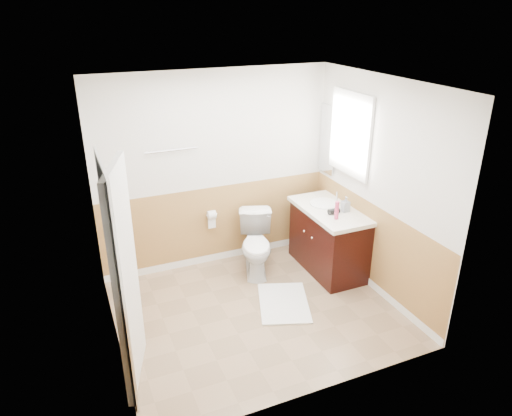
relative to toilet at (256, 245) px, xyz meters
name	(u,v)px	position (x,y,z in m)	size (l,w,h in m)	color
floor	(257,311)	(-0.35, -0.81, -0.38)	(3.00, 3.00, 0.00)	#8C7051
ceiling	(257,84)	(-0.35, -0.81, 2.12)	(3.00, 3.00, 0.00)	white
wall_back	(216,171)	(-0.35, 0.49, 0.87)	(3.00, 3.00, 0.00)	silver
wall_front	(322,271)	(-0.35, -2.11, 0.87)	(3.00, 3.00, 0.00)	silver
wall_left	(104,236)	(-1.85, -0.81, 0.87)	(3.00, 3.00, 0.00)	silver
wall_right	(378,189)	(1.15, -0.81, 0.87)	(3.00, 3.00, 0.00)	silver
wainscot_back	(218,226)	(-0.35, 0.47, 0.12)	(3.00, 3.00, 0.00)	#A07B40
wainscot_front	(316,346)	(-0.35, -2.10, 0.12)	(3.00, 3.00, 0.00)	#A07B40
wainscot_left	(115,305)	(-1.83, -0.81, 0.12)	(2.60, 2.60, 0.00)	#A07B40
wainscot_right	(371,247)	(1.14, -0.81, 0.12)	(2.60, 2.60, 0.00)	#A07B40
toilet	(256,245)	(0.00, 0.00, 0.00)	(0.42, 0.74, 0.76)	white
bath_mat	(284,303)	(0.00, -0.80, -0.37)	(0.55, 0.80, 0.02)	white
vanity_cabinet	(328,241)	(0.87, -0.31, 0.02)	(0.55, 1.10, 0.80)	black
vanity_knob_left	(312,238)	(0.57, -0.41, 0.17)	(0.03, 0.03, 0.03)	white
vanity_knob_right	(304,231)	(0.57, -0.21, 0.17)	(0.03, 0.03, 0.03)	silver
countertop	(330,211)	(0.86, -0.31, 0.45)	(0.60, 1.15, 0.05)	silver
sink_basin	(324,203)	(0.87, -0.16, 0.48)	(0.36, 0.36, 0.02)	white
faucet	(337,197)	(1.05, -0.16, 0.54)	(0.02, 0.02, 0.14)	silver
lotion_bottle	(337,210)	(0.77, -0.59, 0.58)	(0.05, 0.05, 0.22)	#C03158
soap_dispenser	(346,204)	(0.99, -0.44, 0.57)	(0.09, 0.09, 0.19)	gray
hair_dryer_body	(334,211)	(0.82, -0.46, 0.51)	(0.07, 0.07, 0.14)	black
hair_dryer_handle	(330,213)	(0.79, -0.43, 0.48)	(0.03, 0.03, 0.07)	black
mirror_panel	(327,140)	(1.13, 0.29, 1.17)	(0.02, 0.35, 0.90)	silver
window_frame	(350,134)	(1.12, -0.23, 1.37)	(0.04, 0.80, 1.00)	white
window_glass	(351,134)	(1.14, -0.23, 1.37)	(0.01, 0.70, 0.90)	white
door	(126,280)	(-1.75, -1.26, 0.64)	(0.05, 0.80, 2.04)	white
door_frame	(117,281)	(-1.82, -1.26, 0.65)	(0.02, 0.92, 2.10)	white
door_knob	(128,267)	(-1.69, -0.93, 0.57)	(0.06, 0.06, 0.06)	silver
towel_bar	(172,150)	(-0.90, 0.43, 1.22)	(0.02, 0.02, 0.62)	silver
tp_holder_bar	(212,215)	(-0.45, 0.41, 0.32)	(0.02, 0.02, 0.14)	silver
tp_roll	(212,215)	(-0.45, 0.41, 0.32)	(0.11, 0.11, 0.10)	white
tp_sheet	(212,223)	(-0.45, 0.41, 0.21)	(0.10, 0.01, 0.16)	white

